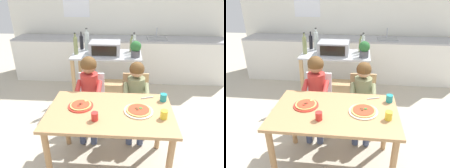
{
  "view_description": "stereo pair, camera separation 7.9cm",
  "coord_description": "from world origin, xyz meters",
  "views": [
    {
      "loc": [
        0.14,
        -1.74,
        1.86
      ],
      "look_at": [
        0.0,
        0.3,
        0.89
      ],
      "focal_mm": 33.16,
      "sensor_mm": 36.0,
      "label": 1
    },
    {
      "loc": [
        0.22,
        -1.74,
        1.86
      ],
      "look_at": [
        0.0,
        0.3,
        0.89
      ],
      "focal_mm": 33.16,
      "sensor_mm": 36.0,
      "label": 2
    }
  ],
  "objects": [
    {
      "name": "ground_plane",
      "position": [
        0.0,
        1.15,
        0.0
      ],
      "size": [
        11.47,
        11.47,
        0.0
      ],
      "primitive_type": "plane",
      "color": "#B7AD99"
    },
    {
      "name": "back_wall_tiled",
      "position": [
        -0.0,
        2.93,
        1.35
      ],
      "size": [
        4.86,
        0.13,
        2.7
      ],
      "color": "white",
      "rests_on": "ground"
    },
    {
      "name": "kitchen_counter",
      "position": [
        0.0,
        2.52,
        0.44
      ],
      "size": [
        4.38,
        0.6,
        1.09
      ],
      "color": "silver",
      "rests_on": "ground"
    },
    {
      "name": "kitchen_island_cart",
      "position": [
        -0.16,
        1.44,
        0.59
      ],
      "size": [
        1.1,
        0.58,
        0.88
      ],
      "color": "#B7BABF",
      "rests_on": "ground"
    },
    {
      "name": "toaster_oven",
      "position": [
        -0.19,
        1.43,
        0.98
      ],
      "size": [
        0.47,
        0.37,
        0.2
      ],
      "color": "#999BA0",
      "rests_on": "kitchen_island_cart"
    },
    {
      "name": "bottle_dark_olive_oil",
      "position": [
        -0.61,
        1.68,
        1.0
      ],
      "size": [
        0.06,
        0.06,
        0.29
      ],
      "color": "black",
      "rests_on": "kitchen_island_cart"
    },
    {
      "name": "bottle_squat_spirits",
      "position": [
        0.26,
        1.48,
        1.0
      ],
      "size": [
        0.05,
        0.05,
        0.32
      ],
      "color": "#ADB7B2",
      "rests_on": "kitchen_island_cart"
    },
    {
      "name": "bottle_slim_sauce",
      "position": [
        0.27,
        1.67,
        1.01
      ],
      "size": [
        0.06,
        0.06,
        0.3
      ],
      "color": "#ADB7B2",
      "rests_on": "kitchen_island_cart"
    },
    {
      "name": "bottle_tall_green_wine",
      "position": [
        -0.51,
        1.64,
        1.03
      ],
      "size": [
        0.08,
        0.08,
        0.36
      ],
      "color": "#ADB7B2",
      "rests_on": "kitchen_island_cart"
    },
    {
      "name": "bottle_clear_vinegar",
      "position": [
        -0.64,
        1.39,
        1.02
      ],
      "size": [
        0.06,
        0.06,
        0.34
      ],
      "color": "olive",
      "rests_on": "kitchen_island_cart"
    },
    {
      "name": "bottle_brown_beer",
      "position": [
        0.23,
        1.58,
        0.99
      ],
      "size": [
        0.06,
        0.06,
        0.28
      ],
      "color": "olive",
      "rests_on": "kitchen_island_cart"
    },
    {
      "name": "potted_herb_plant",
      "position": [
        0.29,
        1.31,
        1.01
      ],
      "size": [
        0.16,
        0.16,
        0.25
      ],
      "color": "#4C4C51",
      "rests_on": "kitchen_island_cart"
    },
    {
      "name": "dining_table",
      "position": [
        0.0,
        0.0,
        0.62
      ],
      "size": [
        1.25,
        0.76,
        0.74
      ],
      "color": "#AD7F51",
      "rests_on": "ground"
    },
    {
      "name": "dining_chair_left",
      "position": [
        -0.31,
        0.66,
        0.48
      ],
      "size": [
        0.36,
        0.36,
        0.81
      ],
      "color": "silver",
      "rests_on": "ground"
    },
    {
      "name": "dining_chair_right",
      "position": [
        0.28,
        0.69,
        0.48
      ],
      "size": [
        0.36,
        0.36,
        0.81
      ],
      "color": "tan",
      "rests_on": "ground"
    },
    {
      "name": "child_in_red_shirt",
      "position": [
        -0.31,
        0.55,
        0.7
      ],
      "size": [
        0.32,
        0.42,
        1.08
      ],
      "color": "#424C6B",
      "rests_on": "ground"
    },
    {
      "name": "child_in_olive_shirt",
      "position": [
        0.28,
        0.56,
        0.65
      ],
      "size": [
        0.32,
        0.42,
        1.01
      ],
      "color": "#424C6B",
      "rests_on": "ground"
    },
    {
      "name": "pizza_plate_red_rimmed",
      "position": [
        -0.31,
        0.06,
        0.75
      ],
      "size": [
        0.26,
        0.26,
        0.03
      ],
      "color": "red",
      "rests_on": "dining_table"
    },
    {
      "name": "pizza_plate_cream",
      "position": [
        0.28,
        0.0,
        0.75
      ],
      "size": [
        0.29,
        0.29,
        0.03
      ],
      "color": "beige",
      "rests_on": "dining_table"
    },
    {
      "name": "drinking_cup_yellow",
      "position": [
        0.51,
        -0.1,
        0.78
      ],
      "size": [
        0.07,
        0.07,
        0.08
      ],
      "primitive_type": "cylinder",
      "color": "yellow",
      "rests_on": "dining_table"
    },
    {
      "name": "drinking_cup_teal",
      "position": [
        0.56,
        0.23,
        0.78
      ],
      "size": [
        0.07,
        0.07,
        0.08
      ],
      "primitive_type": "cylinder",
      "color": "teal",
      "rests_on": "dining_table"
    },
    {
      "name": "drinking_cup_red",
      "position": [
        -0.13,
        -0.17,
        0.78
      ],
      "size": [
        0.07,
        0.07,
        0.08
      ],
      "primitive_type": "cylinder",
      "color": "red",
      "rests_on": "dining_table"
    },
    {
      "name": "serving_spoon",
      "position": [
        0.39,
        0.28,
        0.74
      ],
      "size": [
        0.14,
        0.06,
        0.01
      ],
      "primitive_type": "cylinder",
      "rotation": [
        0.0,
        1.57,
        0.33
      ],
      "color": "#B7BABF",
      "rests_on": "dining_table"
    }
  ]
}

